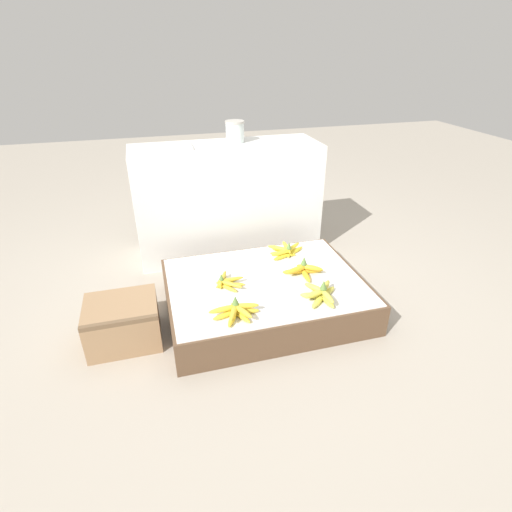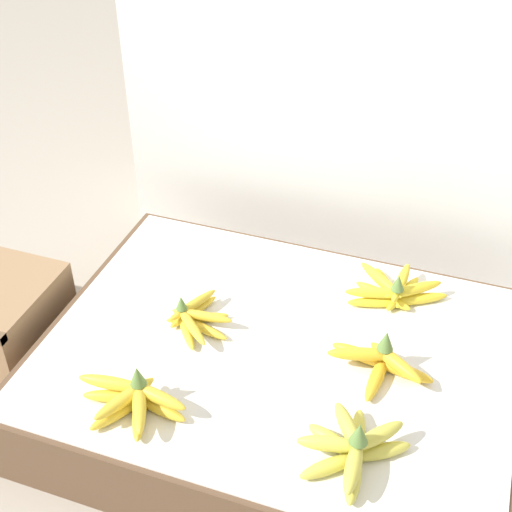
# 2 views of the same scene
# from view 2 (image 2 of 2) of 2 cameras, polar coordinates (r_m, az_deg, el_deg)

# --- Properties ---
(ground_plane) EXTENTS (10.00, 10.00, 0.00)m
(ground_plane) POSITION_cam_2_polar(r_m,az_deg,el_deg) (1.83, 1.73, -11.71)
(ground_plane) COLOR #A89E8E
(display_platform) EXTENTS (1.11, 0.83, 0.19)m
(display_platform) POSITION_cam_2_polar(r_m,az_deg,el_deg) (1.75, 1.79, -9.64)
(display_platform) COLOR brown
(display_platform) RESTS_ON ground_plane
(back_vendor_table) EXTENTS (1.28, 0.43, 0.78)m
(back_vendor_table) POSITION_cam_2_polar(r_m,az_deg,el_deg) (2.23, 7.62, 10.60)
(back_vendor_table) COLOR white
(back_vendor_table) RESTS_ON ground_plane
(banana_bunch_front_left) EXTENTS (0.26, 0.16, 0.11)m
(banana_bunch_front_left) POSITION_cam_2_polar(r_m,az_deg,el_deg) (1.56, -9.78, -11.22)
(banana_bunch_front_left) COLOR gold
(banana_bunch_front_left) RESTS_ON display_platform
(banana_bunch_front_midleft) EXTENTS (0.23, 0.23, 0.11)m
(banana_bunch_front_midleft) POSITION_cam_2_polar(r_m,az_deg,el_deg) (1.46, 7.68, -14.99)
(banana_bunch_front_midleft) COLOR gold
(banana_bunch_front_midleft) RESTS_ON display_platform
(banana_bunch_middle_left) EXTENTS (0.17, 0.20, 0.08)m
(banana_bunch_middle_left) POSITION_cam_2_polar(r_m,az_deg,el_deg) (1.73, -4.97, -4.95)
(banana_bunch_middle_left) COLOR gold
(banana_bunch_middle_left) RESTS_ON display_platform
(banana_bunch_middle_midleft) EXTENTS (0.24, 0.16, 0.11)m
(banana_bunch_middle_midleft) POSITION_cam_2_polar(r_m,az_deg,el_deg) (1.63, 9.89, -8.31)
(banana_bunch_middle_midleft) COLOR gold
(banana_bunch_middle_midleft) RESTS_ON display_platform
(banana_bunch_back_midleft) EXTENTS (0.25, 0.18, 0.10)m
(banana_bunch_back_midleft) POSITION_cam_2_polar(r_m,az_deg,el_deg) (1.83, 10.96, -2.77)
(banana_bunch_back_midleft) COLOR yellow
(banana_bunch_back_midleft) RESTS_ON display_platform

